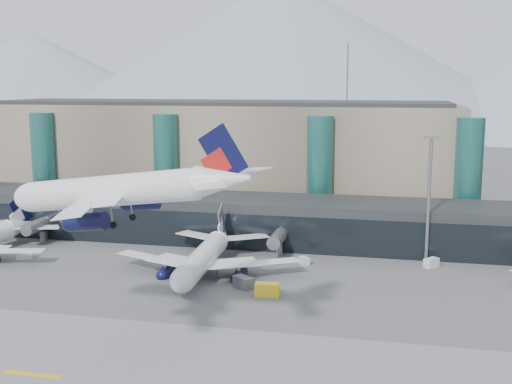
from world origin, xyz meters
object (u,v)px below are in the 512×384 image
hero_jet (135,182)px  veh_g (304,261)px  lightmast_mid (429,192)px  jet_parked_mid (207,248)px  veh_a (25,255)px  veh_b (210,264)px  veh_d (431,263)px  veh_h (267,290)px  veh_c (243,282)px

hero_jet → veh_g: 54.67m
lightmast_mid → jet_parked_mid: bearing=-159.6°
veh_a → veh_g: 57.71m
veh_a → veh_b: veh_a is taller
veh_d → veh_g: size_ratio=1.23×
veh_h → veh_b: bearing=129.5°
veh_c → veh_d: 39.15m
veh_d → veh_g: bearing=137.2°
veh_a → veh_d: (81.94, 11.84, 0.01)m
hero_jet → veh_c: hero_jet is taller
jet_parked_mid → veh_h: size_ratio=9.34×
veh_c → veh_h: 6.03m
lightmast_mid → veh_a: size_ratio=8.28×
veh_a → veh_h: veh_h is taller
veh_d → hero_jet: bearing=-179.1°
lightmast_mid → veh_g: bearing=-164.3°
veh_b → hero_jet: bearing=175.9°
jet_parked_mid → veh_g: (17.64, 8.73, -3.89)m
hero_jet → jet_parked_mid: bearing=99.8°
veh_c → veh_h: veh_h is taller
jet_parked_mid → veh_a: jet_parked_mid is taller
jet_parked_mid → veh_c: (9.30, -8.60, -3.58)m
veh_d → veh_h: size_ratio=0.76×
veh_a → veh_h: 55.13m
veh_c → jet_parked_mid: bearing=174.1°
veh_c → hero_jet: bearing=-66.4°
veh_a → veh_g: size_ratio=1.23×
hero_jet → jet_parked_mid: 42.96m
hero_jet → jet_parked_mid: (-2.26, 38.56, -18.81)m
lightmast_mid → veh_b: size_ratio=11.22×
veh_b → veh_c: (9.50, -10.96, 0.39)m
veh_b → veh_h: bearing=-142.3°
veh_a → veh_d: veh_d is taller
veh_d → veh_g: (-24.84, -3.44, -0.15)m
lightmast_mid → veh_a: lightmast_mid is taller
veh_b → lightmast_mid: bearing=-80.1°
jet_parked_mid → hero_jet: bearing=-179.6°
lightmast_mid → veh_h: lightmast_mid is taller
veh_b → veh_a: bearing=85.4°
veh_g → veh_a: bearing=-119.0°
jet_parked_mid → veh_g: 20.07m
lightmast_mid → hero_jet: (-39.33, -54.02, 9.01)m
lightmast_mid → veh_d: lightmast_mid is taller
veh_g → veh_c: bearing=-63.1°
jet_parked_mid → veh_b: (-0.20, 2.36, -3.97)m
jet_parked_mid → veh_b: size_ratio=16.63×
lightmast_mid → veh_c: bearing=-143.3°
veh_b → veh_d: bearing=-84.6°
veh_h → veh_g: bearing=75.0°
lightmast_mid → veh_a: 83.55m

